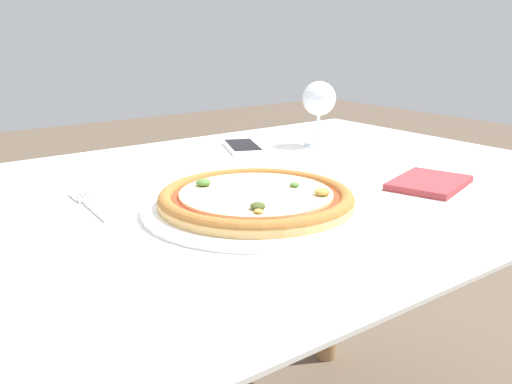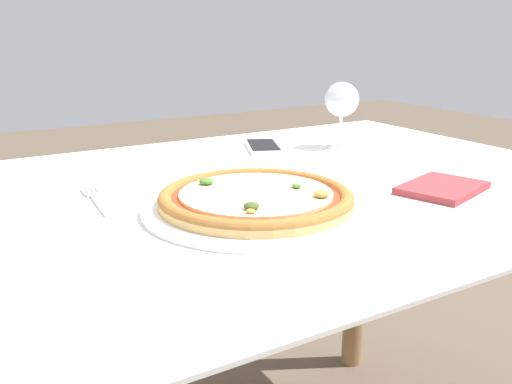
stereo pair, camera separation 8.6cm
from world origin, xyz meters
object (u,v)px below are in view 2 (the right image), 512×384
(pizza_plate, at_px, (256,200))
(wine_glass_far_left, at_px, (342,101))
(fork, at_px, (97,200))
(cell_phone, at_px, (263,147))
(dining_table, at_px, (269,233))

(pizza_plate, relative_size, wine_glass_far_left, 2.33)
(wine_glass_far_left, bearing_deg, fork, -168.08)
(wine_glass_far_left, height_order, cell_phone, wine_glass_far_left)
(fork, bearing_deg, dining_table, -12.11)
(pizza_plate, xyz_separation_m, wine_glass_far_left, (0.41, 0.30, 0.09))
(fork, bearing_deg, pizza_plate, -41.75)
(dining_table, xyz_separation_m, fork, (-0.29, 0.06, 0.09))
(wine_glass_far_left, bearing_deg, cell_phone, 154.94)
(pizza_plate, relative_size, cell_phone, 2.19)
(dining_table, xyz_separation_m, pizza_plate, (-0.09, -0.11, 0.11))
(pizza_plate, height_order, cell_phone, pizza_plate)
(dining_table, height_order, fork, fork)
(pizza_plate, height_order, wine_glass_far_left, wine_glass_far_left)
(dining_table, height_order, pizza_plate, pizza_plate)
(cell_phone, bearing_deg, dining_table, -119.58)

